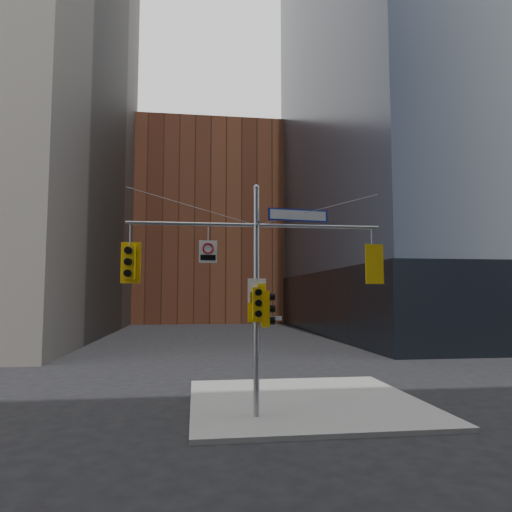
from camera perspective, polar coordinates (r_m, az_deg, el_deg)
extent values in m
plane|color=black|center=(12.78, 1.34, -22.28)|extent=(160.00, 160.00, 0.00)
cube|color=gray|center=(16.93, 6.16, -17.63)|extent=(8.00, 8.00, 0.15)
cube|color=black|center=(53.23, 26.69, -5.22)|extent=(36.40, 36.40, 6.00)
cube|color=brown|center=(70.81, -5.99, 3.44)|extent=(26.00, 20.00, 28.00)
cylinder|color=#909398|center=(14.17, 0.05, -5.77)|extent=(0.18, 0.18, 7.20)
sphere|color=#909398|center=(14.57, 0.05, 8.53)|extent=(0.20, 0.20, 0.20)
cylinder|color=#909398|center=(14.21, -7.99, 3.99)|extent=(4.00, 0.11, 0.11)
cylinder|color=#909398|center=(14.73, 7.80, 3.67)|extent=(4.00, 0.11, 0.11)
cylinder|color=#909398|center=(13.99, 0.24, 4.08)|extent=(0.10, 0.70, 0.10)
cylinder|color=#909398|center=(14.31, -7.96, 6.16)|extent=(4.00, 0.02, 1.12)
cylinder|color=#909398|center=(14.82, 7.77, 5.78)|extent=(4.00, 0.02, 1.12)
cube|color=yellow|center=(14.22, -15.55, -0.75)|extent=(0.35, 0.26, 1.02)
cube|color=yellow|center=(14.39, -15.39, -0.80)|extent=(0.60, 0.09, 1.26)
cylinder|color=black|center=(14.06, -15.69, 0.68)|extent=(0.23, 0.17, 0.21)
cylinder|color=black|center=(14.13, -15.62, 0.65)|extent=(0.18, 0.03, 0.18)
cylinder|color=black|center=(14.03, -15.72, -0.70)|extent=(0.23, 0.17, 0.21)
cylinder|color=black|center=(14.10, -15.65, -0.72)|extent=(0.18, 0.03, 0.18)
cylinder|color=black|center=(14.01, -15.75, -2.08)|extent=(0.23, 0.17, 0.21)
cylinder|color=black|center=(14.09, -15.68, -2.09)|extent=(0.18, 0.03, 0.18)
cube|color=yellow|center=(15.17, 14.30, -1.03)|extent=(0.34, 0.25, 1.03)
cube|color=yellow|center=(15.01, 14.59, -0.98)|extent=(0.61, 0.07, 1.27)
cylinder|color=black|center=(15.37, 13.97, 0.20)|extent=(0.22, 0.17, 0.22)
cylinder|color=black|center=(15.30, 14.09, 0.22)|extent=(0.19, 0.03, 0.19)
cylinder|color=black|center=(15.35, 13.99, -1.08)|extent=(0.22, 0.17, 0.22)
cylinder|color=black|center=(15.28, 14.12, -1.06)|extent=(0.19, 0.03, 0.19)
cylinder|color=black|center=(15.33, 14.02, -2.35)|extent=(0.22, 0.17, 0.22)
cylinder|color=black|center=(15.26, 14.14, -2.34)|extent=(0.19, 0.03, 0.19)
cube|color=yellow|center=(14.22, 1.18, -6.61)|extent=(0.29, 0.38, 1.11)
cylinder|color=black|center=(14.23, 2.03, -5.11)|extent=(0.19, 0.25, 0.23)
cylinder|color=black|center=(14.22, 1.69, -5.12)|extent=(0.04, 0.20, 0.20)
cylinder|color=black|center=(14.23, 2.03, -6.61)|extent=(0.19, 0.25, 0.23)
cylinder|color=black|center=(14.23, 1.69, -6.61)|extent=(0.04, 0.20, 0.20)
cylinder|color=black|center=(14.25, 2.04, -8.10)|extent=(0.19, 0.25, 0.23)
cylinder|color=black|center=(14.24, 1.69, -8.11)|extent=(0.04, 0.20, 0.20)
cube|color=yellow|center=(13.90, 0.20, -5.89)|extent=(0.31, 0.22, 0.96)
cube|color=yellow|center=(14.06, 0.11, -5.87)|extent=(0.56, 0.04, 1.18)
cylinder|color=black|center=(13.71, 0.31, -4.57)|extent=(0.20, 0.15, 0.20)
cylinder|color=black|center=(13.79, 0.27, -4.57)|extent=(0.17, 0.02, 0.17)
cylinder|color=black|center=(13.72, 0.31, -5.90)|extent=(0.20, 0.15, 0.20)
cylinder|color=black|center=(13.79, 0.27, -5.89)|extent=(0.17, 0.02, 0.17)
cylinder|color=black|center=(13.73, 0.31, -7.23)|extent=(0.20, 0.15, 0.20)
cylinder|color=#0CE559|center=(13.80, 0.27, -7.22)|extent=(0.17, 0.02, 0.17)
cube|color=navy|center=(14.63, 5.30, 5.10)|extent=(1.99, 0.31, 0.39)
cube|color=silver|center=(14.61, 5.32, 5.11)|extent=(1.87, 0.26, 0.30)
cube|color=silver|center=(14.09, -6.02, 0.56)|extent=(0.56, 0.05, 0.69)
torus|color=#B20A0A|center=(14.08, -6.01, 0.94)|extent=(0.34, 0.06, 0.34)
cube|color=black|center=(14.06, -6.02, -0.19)|extent=(0.46, 0.03, 0.17)
cube|color=silver|center=(14.05, 0.11, -4.35)|extent=(0.57, 0.06, 0.75)
cube|color=#D88C00|center=(14.03, 0.13, -5.20)|extent=(0.41, 0.03, 0.33)
cube|color=silver|center=(14.26, 1.86, -7.79)|extent=(0.69, 0.03, 0.14)
cube|color=#145926|center=(14.64, -0.19, -8.33)|extent=(0.06, 0.68, 0.14)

